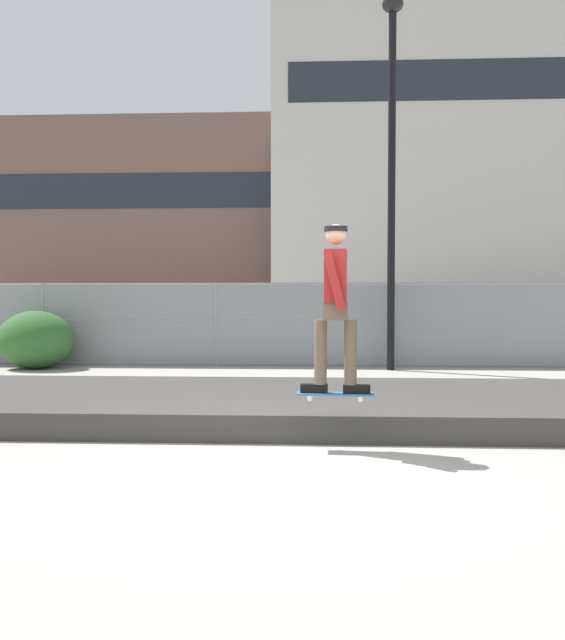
{
  "coord_description": "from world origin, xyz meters",
  "views": [
    {
      "loc": [
        0.32,
        -6.21,
        1.63
      ],
      "look_at": [
        -0.15,
        2.77,
        1.27
      ],
      "focal_mm": 38.55,
      "sensor_mm": 36.0,
      "label": 1
    }
  ],
  "objects": [
    {
      "name": "ground_plane",
      "position": [
        0.0,
        0.0,
        0.0
      ],
      "size": [
        120.0,
        120.0,
        0.0
      ],
      "primitive_type": "plane",
      "color": "#9E998E"
    },
    {
      "name": "gravel_berm",
      "position": [
        0.0,
        2.75,
        0.15
      ],
      "size": [
        13.27,
        3.37,
        0.31
      ],
      "primitive_type": "cube",
      "color": "#3D3A38",
      "rests_on": "ground_plane"
    },
    {
      "name": "skateboard",
      "position": [
        0.49,
        0.86,
        0.58
      ],
      "size": [
        0.81,
        0.25,
        0.07
      ],
      "color": "#2D608C"
    },
    {
      "name": "skater",
      "position": [
        0.49,
        0.86,
        1.58
      ],
      "size": [
        0.72,
        0.59,
        1.74
      ],
      "color": "black",
      "rests_on": "skateboard"
    },
    {
      "name": "chain_fence",
      "position": [
        0.0,
        8.82,
        0.93
      ],
      "size": [
        19.55,
        0.06,
        1.85
      ],
      "color": "gray",
      "rests_on": "ground_plane"
    },
    {
      "name": "street_lamp",
      "position": [
        1.83,
        8.28,
        4.74
      ],
      "size": [
        0.44,
        0.44,
        7.76
      ],
      "color": "black",
      "rests_on": "ground_plane"
    },
    {
      "name": "parked_car_near",
      "position": [
        -4.8,
        11.78,
        0.84
      ],
      "size": [
        4.53,
        2.22,
        1.66
      ],
      "color": "silver",
      "rests_on": "ground_plane"
    },
    {
      "name": "parked_car_mid",
      "position": [
        0.4,
        11.47,
        0.84
      ],
      "size": [
        4.54,
        2.24,
        1.66
      ],
      "color": "black",
      "rests_on": "ground_plane"
    },
    {
      "name": "library_building",
      "position": [
        -13.65,
        48.8,
        7.17
      ],
      "size": [
        26.9,
        13.08,
        14.33
      ],
      "color": "brown",
      "rests_on": "ground_plane"
    },
    {
      "name": "office_block",
      "position": [
        10.86,
        45.0,
        11.9
      ],
      "size": [
        27.15,
        15.77,
        23.81
      ],
      "color": "#B2AFA8",
      "rests_on": "ground_plane"
    },
    {
      "name": "shrub_left",
      "position": [
        -5.72,
        8.12,
        0.62
      ],
      "size": [
        1.61,
        1.31,
        1.24
      ],
      "color": "#2D5B28",
      "rests_on": "ground_plane"
    }
  ]
}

